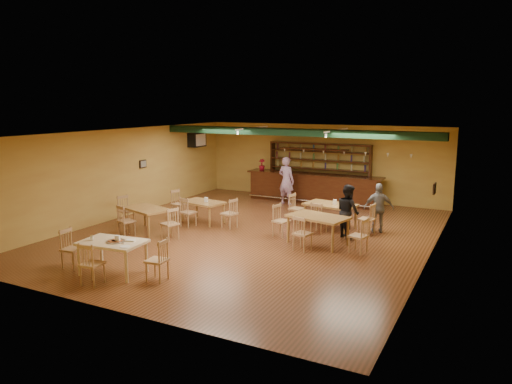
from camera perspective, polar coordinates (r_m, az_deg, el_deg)
The scene contains 23 objects.
floor at distance 14.48m, azimuth -0.32°, elevation -4.94°, with size 12.00×12.00×0.00m, color #4F2E16.
ceiling_beam at distance 16.51m, azimuth 4.19°, elevation 7.07°, with size 10.00×0.30×0.25m, color black.
track_rail_left at distance 17.82m, azimuth -0.42°, elevation 7.58°, with size 0.05×2.50×0.05m, color white.
track_rail_right at distance 16.58m, azimuth 9.51°, elevation 7.21°, with size 0.05×2.50×0.05m, color white.
ac_unit at distance 20.08m, azimuth -7.00°, elevation 6.16°, with size 0.34×0.70×0.48m, color white.
picture_left at distance 17.71m, azimuth -13.22°, elevation 3.25°, with size 0.04×0.34×0.28m, color black.
picture_right at distance 13.14m, azimuth 20.35°, elevation 0.39°, with size 0.04×0.34×0.28m, color black.
bar_counter at distance 18.97m, azimuth 6.76°, elevation 0.47°, with size 5.39×0.85×1.13m, color #33120A.
back_bar_hutch at distance 19.47m, azimuth 7.45°, elevation 2.42°, with size 4.17×0.40×2.28m, color #33120A.
poinsettia at distance 19.74m, azimuth 0.70°, elevation 3.26°, with size 0.26×0.26×0.46m, color maroon.
dining_table_a at distance 15.85m, azimuth -6.28°, elevation -2.34°, with size 1.39×0.83×0.69m, color olive.
dining_table_b at distance 15.22m, azimuth 8.74°, elevation -2.80°, with size 1.53×0.92×0.77m, color olive.
dining_table_c at distance 14.99m, azimuth -12.79°, elevation -3.22°, with size 1.47×0.88×0.74m, color olive.
dining_table_d at distance 13.46m, azimuth 7.29°, elevation -4.47°, with size 1.60×0.96×0.80m, color olive.
near_table at distance 11.58m, azimuth -16.53°, elevation -7.41°, with size 1.44×0.92×0.77m, color beige.
pizza_tray at distance 11.40m, azimuth -16.26°, elevation -5.63°, with size 0.40×0.40×0.01m, color silver.
parmesan_shaker at distance 11.67m, azimuth -18.82°, elevation -5.16°, with size 0.07×0.07×0.11m, color #EAE5C6.
napkin_stack at distance 11.37m, azimuth -14.61°, elevation -5.54°, with size 0.20×0.15×0.03m, color white.
pizza_server at distance 11.33m, azimuth -15.52°, elevation -5.64°, with size 0.32×0.09×0.00m, color silver.
side_plate at distance 10.95m, azimuth -15.23°, elevation -6.25°, with size 0.22×0.22×0.01m, color white.
patron_bar at distance 18.45m, azimuth 3.60°, elevation 1.35°, with size 0.67×0.44×1.84m, color #9250AD.
patron_right_a at distance 14.16m, azimuth 10.82°, elevation -2.23°, with size 0.76×0.59×1.56m, color black.
patron_right_b at distance 14.92m, azimuth 14.30°, elevation -1.84°, with size 0.88×0.37×1.50m, color gray.
Camera 1 is at (6.44, -12.37, 3.88)m, focal length 33.84 mm.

